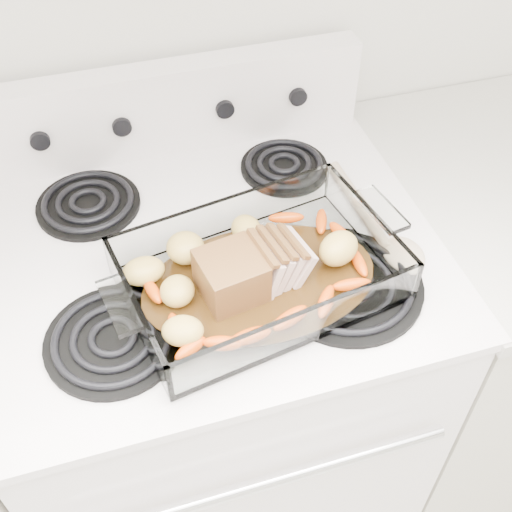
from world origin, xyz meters
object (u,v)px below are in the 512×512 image
object	(u,v)px
electric_range	(220,385)
pork_roast	(244,270)
baking_dish	(260,276)
counter_right	(480,321)

from	to	relation	value
electric_range	pork_roast	bearing A→B (deg)	-77.34
baking_dish	pork_roast	world-z (taller)	pork_roast
counter_right	pork_roast	xyz separation A→B (m)	(-0.64, -0.12, 0.52)
counter_right	baking_dish	size ratio (longest dim) A/B	2.23
electric_range	baking_dish	bearing A→B (deg)	-66.77
baking_dish	pork_roast	bearing A→B (deg)	170.18
electric_range	pork_roast	distance (m)	0.52
counter_right	baking_dish	bearing A→B (deg)	-168.72
counter_right	pork_roast	distance (m)	0.83
baking_dish	pork_roast	xyz separation A→B (m)	(-0.03, -0.00, 0.02)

